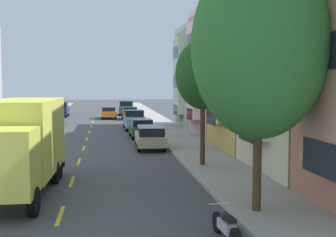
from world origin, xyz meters
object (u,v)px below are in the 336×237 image
object	(u,v)px
parked_suv_teal	(126,108)
moving_orange_sedan	(109,112)
parked_suv_navy	(61,109)
parked_wagon_champagne	(150,136)
parked_motorcycle	(226,226)
delivery_box_truck	(21,141)
parked_hatchback_forest	(141,128)
parked_pickup_sky	(135,120)
street_tree_nearest	(259,46)
parked_hatchback_red	(130,113)
street_tree_second	(203,75)
parked_pickup_black	(49,117)

from	to	relation	value
parked_suv_teal	moving_orange_sedan	world-z (taller)	parked_suv_teal
moving_orange_sedan	parked_suv_navy	bearing A→B (deg)	147.69
parked_wagon_champagne	parked_motorcycle	world-z (taller)	parked_wagon_champagne
parked_wagon_champagne	parked_suv_teal	bearing A→B (deg)	90.32
parked_motorcycle	delivery_box_truck	bearing A→B (deg)	135.71
delivery_box_truck	parked_suv_navy	bearing A→B (deg)	93.67
parked_suv_navy	parked_motorcycle	size ratio (longest dim) A/B	2.34
parked_hatchback_forest	parked_motorcycle	size ratio (longest dim) A/B	1.97
parked_pickup_sky	parked_motorcycle	bearing A→B (deg)	-88.95
parked_suv_teal	parked_wagon_champagne	bearing A→B (deg)	-89.68
street_tree_nearest	moving_orange_sedan	size ratio (longest dim) A/B	1.87
delivery_box_truck	parked_motorcycle	size ratio (longest dim) A/B	3.86
delivery_box_truck	parked_motorcycle	distance (m)	9.28
street_tree_nearest	parked_hatchback_red	xyz separation A→B (m)	(-2.09, 38.99, -4.76)
street_tree_second	parked_suv_teal	xyz separation A→B (m)	(-2.19, 38.41, -3.76)
delivery_box_truck	parked_motorcycle	xyz separation A→B (m)	(6.54, -6.38, -1.62)
parked_pickup_black	parked_suv_navy	xyz separation A→B (m)	(0.05, 10.88, 0.16)
parked_hatchback_red	parked_suv_teal	bearing A→B (deg)	90.77
street_tree_nearest	parked_motorcycle	world-z (taller)	street_tree_nearest
parked_motorcycle	parked_pickup_black	bearing A→B (deg)	104.38
parked_hatchback_red	parked_pickup_sky	distance (m)	11.24
parked_wagon_champagne	moving_orange_sedan	world-z (taller)	parked_wagon_champagne
parked_hatchback_red	parked_suv_teal	distance (m)	7.62
parked_hatchback_red	parked_pickup_sky	size ratio (longest dim) A/B	0.76
delivery_box_truck	parked_pickup_sky	xyz separation A→B (m)	(5.99, 23.60, -1.20)
delivery_box_truck	parked_suv_navy	world-z (taller)	delivery_box_truck
parked_pickup_sky	parked_suv_navy	size ratio (longest dim) A/B	1.11
delivery_box_truck	parked_wagon_champagne	xyz separation A→B (m)	(6.17, 10.91, -1.23)
parked_wagon_champagne	parked_suv_teal	world-z (taller)	parked_suv_teal
parked_pickup_black	parked_motorcycle	bearing A→B (deg)	-75.62
parked_pickup_sky	parked_hatchback_forest	bearing A→B (deg)	-89.40
parked_hatchback_forest	parked_motorcycle	world-z (taller)	parked_hatchback_forest
parked_hatchback_forest	parked_pickup_sky	size ratio (longest dim) A/B	0.76
street_tree_nearest	moving_orange_sedan	xyz separation A→B (m)	(-4.60, 40.49, -4.77)
street_tree_second	parked_pickup_black	xyz separation A→B (m)	(-10.82, 25.32, -3.92)
parked_motorcycle	parked_wagon_champagne	bearing A→B (deg)	91.22
parked_hatchback_red	parked_wagon_champagne	distance (m)	23.94
parked_hatchback_red	parked_suv_navy	world-z (taller)	parked_suv_navy
street_tree_second	parked_wagon_champagne	bearing A→B (deg)	106.41
delivery_box_truck	parked_pickup_sky	bearing A→B (deg)	75.76
parked_pickup_black	street_tree_nearest	bearing A→B (deg)	-72.11
street_tree_second	parked_motorcycle	distance (m)	11.42
street_tree_nearest	parked_motorcycle	size ratio (longest dim) A/B	4.09
delivery_box_truck	parked_hatchback_red	size ratio (longest dim) A/B	1.96
parked_pickup_black	parked_motorcycle	distance (m)	36.91
delivery_box_truck	parked_pickup_black	distance (m)	29.51
parked_pickup_sky	parked_suv_teal	world-z (taller)	parked_suv_teal
parked_pickup_black	parked_wagon_champagne	distance (m)	20.45
delivery_box_truck	parked_hatchback_forest	size ratio (longest dim) A/B	1.96
parked_hatchback_red	parked_suv_navy	distance (m)	10.23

